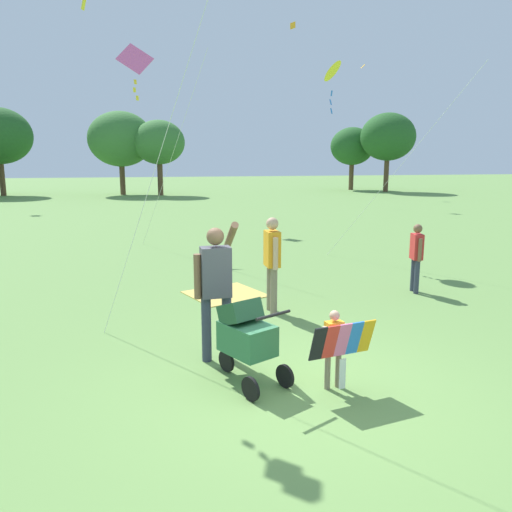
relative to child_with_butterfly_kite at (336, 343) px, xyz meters
name	(u,v)px	position (x,y,z in m)	size (l,w,h in m)	color
ground_plane	(299,392)	(-0.42, 0.02, -0.58)	(120.00, 120.00, 0.00)	#668E47
treeline_distant	(91,140)	(-6.22, 31.17, 3.12)	(39.94, 6.29, 5.87)	brown
child_with_butterfly_kite	(336,343)	(0.00, 0.00, 0.00)	(0.80, 0.42, 0.94)	#7F705B
person_adult_flyer	(216,282)	(-1.24, 1.14, 0.50)	(0.58, 0.56, 1.86)	#33384C
stroller	(246,334)	(-0.98, 0.38, 0.03)	(0.84, 1.09, 1.03)	black
kite_orange_delta	(137,65)	(-2.40, 10.42, 4.63)	(2.35, 3.30, 5.86)	pink
kite_green_novelty	(334,74)	(2.57, 7.74, 4.15)	(2.70, 3.39, 5.05)	yellow
person_red_shirt	(272,257)	(-0.06, 3.05, 0.40)	(0.23, 0.53, 1.65)	#7F705B
person_sitting_far	(416,252)	(3.01, 3.78, 0.23)	(0.22, 0.44, 1.37)	#33384C
picnic_blanket	(225,294)	(-0.72, 4.33, -0.57)	(1.33, 1.26, 0.02)	gold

